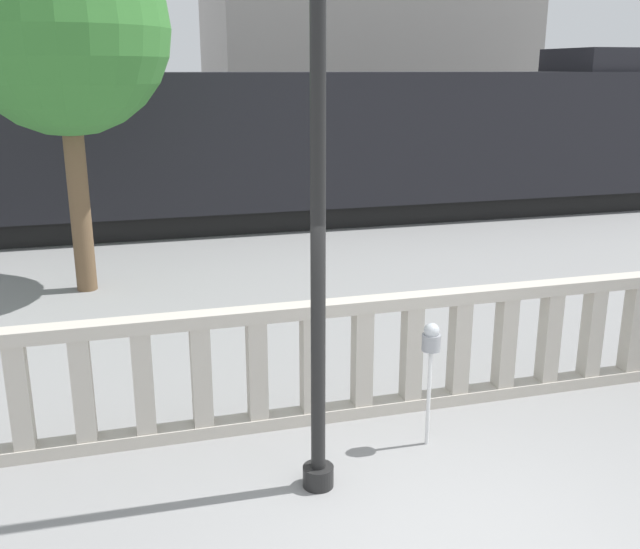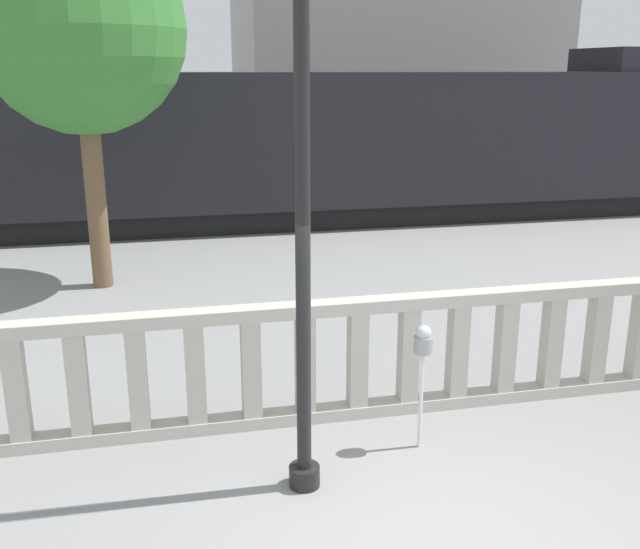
# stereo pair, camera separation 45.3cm
# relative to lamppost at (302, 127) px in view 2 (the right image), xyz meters

# --- Properties ---
(balustrade) EXTENTS (15.00, 0.24, 1.37)m
(balustrade) POSITION_rel_lamppost_xyz_m (0.85, 1.25, -2.62)
(balustrade) COLOR #BCB5A8
(balustrade) RESTS_ON ground
(lamppost) EXTENTS (0.37, 0.37, 5.54)m
(lamppost) POSITION_rel_lamppost_xyz_m (0.00, 0.00, 0.00)
(lamppost) COLOR black
(lamppost) RESTS_ON ground
(parking_meter) EXTENTS (0.19, 0.19, 1.33)m
(parking_meter) POSITION_rel_lamppost_xyz_m (1.30, 0.45, -2.22)
(parking_meter) COLOR silver
(parking_meter) RESTS_ON ground
(train_near) EXTENTS (21.47, 2.74, 4.28)m
(train_near) POSITION_rel_lamppost_xyz_m (2.54, 11.69, -1.37)
(train_near) COLOR black
(train_near) RESTS_ON ground
(tree_left) EXTENTS (3.43, 3.43, 6.10)m
(tree_left) POSITION_rel_lamppost_xyz_m (-2.28, 7.06, 1.05)
(tree_left) COLOR brown
(tree_left) RESTS_ON ground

